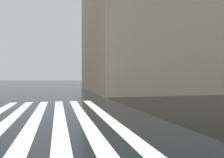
# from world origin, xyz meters

# --- Properties ---
(ground_plane) EXTENTS (220.00, 220.00, 0.00)m
(ground_plane) POSITION_xyz_m (0.00, 0.00, 0.00)
(ground_plane) COLOR black
(zebra_crossing) EXTENTS (13.00, 5.50, 0.01)m
(zebra_crossing) POSITION_xyz_m (4.00, -0.04, 0.00)
(zebra_crossing) COLOR silver
(zebra_crossing) RESTS_ON ground_plane
(haussmann_block_corner) EXTENTS (18.85, 23.44, 23.10)m
(haussmann_block_corner) POSITION_xyz_m (21.92, -16.11, 11.31)
(haussmann_block_corner) COLOR beige
(haussmann_block_corner) RESTS_ON ground_plane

